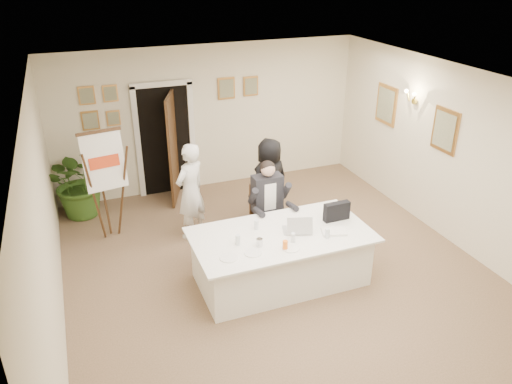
{
  "coord_description": "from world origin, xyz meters",
  "views": [
    {
      "loc": [
        -2.53,
        -5.55,
        4.27
      ],
      "look_at": [
        -0.15,
        0.6,
        1.12
      ],
      "focal_mm": 35.0,
      "sensor_mm": 36.0,
      "label": 1
    }
  ],
  "objects": [
    {
      "name": "wall_right",
      "position": [
        3.0,
        0.0,
        1.4
      ],
      "size": [
        0.1,
        7.0,
        2.8
      ],
      "primitive_type": "cube",
      "color": "beige",
      "rests_on": "floor"
    },
    {
      "name": "wall_sconce",
      "position": [
        2.9,
        1.2,
        2.1
      ],
      "size": [
        0.2,
        0.3,
        0.24
      ],
      "primitive_type": null,
      "color": "gold",
      "rests_on": "wall_right"
    },
    {
      "name": "wall_back",
      "position": [
        0.0,
        3.5,
        1.4
      ],
      "size": [
        6.0,
        0.1,
        2.8
      ],
      "primitive_type": "cube",
      "color": "beige",
      "rests_on": "floor"
    },
    {
      "name": "paper_stack",
      "position": [
        0.65,
        -0.33,
        0.79
      ],
      "size": [
        0.39,
        0.32,
        0.03
      ],
      "primitive_type": "cube",
      "rotation": [
        0.0,
        0.0,
        -0.31
      ],
      "color": "white",
      "rests_on": "conference_table"
    },
    {
      "name": "glass_b",
      "position": [
        0.0,
        -0.37,
        0.84
      ],
      "size": [
        0.07,
        0.07,
        0.14
      ],
      "primitive_type": "cylinder",
      "rotation": [
        0.0,
        0.0,
        -0.31
      ],
      "color": "silver",
      "rests_on": "conference_table"
    },
    {
      "name": "potted_palm",
      "position": [
        -2.53,
        3.06,
        0.66
      ],
      "size": [
        1.46,
        1.37,
        1.31
      ],
      "primitive_type": "imported",
      "rotation": [
        0.0,
        0.0,
        0.36
      ],
      "color": "#335B1E",
      "rests_on": "floor"
    },
    {
      "name": "conference_table",
      "position": [
        -0.05,
        -0.1,
        0.39
      ],
      "size": [
        2.49,
        1.33,
        0.78
      ],
      "color": "white",
      "rests_on": "floor"
    },
    {
      "name": "laptop",
      "position": [
        0.17,
        -0.09,
        0.91
      ],
      "size": [
        0.45,
        0.46,
        0.28
      ],
      "primitive_type": null,
      "rotation": [
        0.0,
        0.0,
        -0.31
      ],
      "color": "#B7BABC",
      "rests_on": "conference_table"
    },
    {
      "name": "pictures_back_wall",
      "position": [
        -0.8,
        3.47,
        1.85
      ],
      "size": [
        3.4,
        0.06,
        0.8
      ],
      "primitive_type": null,
      "color": "#C38A42",
      "rests_on": "wall_back"
    },
    {
      "name": "ceiling",
      "position": [
        0.0,
        0.0,
        2.8
      ],
      "size": [
        6.0,
        7.0,
        0.02
      ],
      "primitive_type": "cube",
      "color": "white",
      "rests_on": "wall_back"
    },
    {
      "name": "glass_a",
      "position": [
        -0.7,
        -0.15,
        0.84
      ],
      "size": [
        0.08,
        0.08,
        0.14
      ],
      "primitive_type": "cylinder",
      "rotation": [
        0.0,
        0.0,
        -0.3
      ],
      "color": "silver",
      "rests_on": "conference_table"
    },
    {
      "name": "plate_left",
      "position": [
        -0.92,
        -0.42,
        0.78
      ],
      "size": [
        0.29,
        0.29,
        0.01
      ],
      "primitive_type": "cylinder",
      "rotation": [
        0.0,
        0.0,
        0.27
      ],
      "color": "white",
      "rests_on": "conference_table"
    },
    {
      "name": "laptop_bag",
      "position": [
        0.86,
        -0.02,
        0.91
      ],
      "size": [
        0.39,
        0.11,
        0.27
      ],
      "primitive_type": "cube",
      "rotation": [
        0.0,
        0.0,
        0.02
      ],
      "color": "black",
      "rests_on": "conference_table"
    },
    {
      "name": "plate_mid",
      "position": [
        -0.59,
        -0.43,
        0.78
      ],
      "size": [
        0.26,
        0.26,
        0.01
      ],
      "primitive_type": "cylinder",
      "rotation": [
        0.0,
        0.0,
        0.16
      ],
      "color": "white",
      "rests_on": "conference_table"
    },
    {
      "name": "glass_c",
      "position": [
        0.49,
        -0.42,
        0.84
      ],
      "size": [
        0.08,
        0.08,
        0.14
      ],
      "primitive_type": "cylinder",
      "rotation": [
        0.0,
        0.0,
        0.2
      ],
      "color": "silver",
      "rests_on": "conference_table"
    },
    {
      "name": "oj_glass",
      "position": [
        -0.17,
        -0.49,
        0.84
      ],
      "size": [
        0.08,
        0.08,
        0.13
      ],
      "primitive_type": "cylinder",
      "rotation": [
        0.0,
        0.0,
        -0.23
      ],
      "color": "orange",
      "rests_on": "conference_table"
    },
    {
      "name": "standing_woman",
      "position": [
        0.5,
        1.65,
        0.75
      ],
      "size": [
        0.83,
        0.64,
        1.5
      ],
      "primitive_type": "imported",
      "rotation": [
        0.0,
        0.0,
        3.38
      ],
      "color": "black",
      "rests_on": "floor"
    },
    {
      "name": "glass_d",
      "position": [
        -0.33,
        0.14,
        0.84
      ],
      "size": [
        0.08,
        0.08,
        0.14
      ],
      "primitive_type": "cylinder",
      "rotation": [
        0.0,
        0.0,
        -0.14
      ],
      "color": "silver",
      "rests_on": "conference_table"
    },
    {
      "name": "doorway",
      "position": [
        -0.88,
        3.32,
        1.04
      ],
      "size": [
        1.14,
        0.86,
        2.2
      ],
      "color": "black",
      "rests_on": "floor"
    },
    {
      "name": "floor",
      "position": [
        0.0,
        0.0,
        0.0
      ],
      "size": [
        7.0,
        7.0,
        0.0
      ],
      "primitive_type": "plane",
      "color": "brown",
      "rests_on": "ground"
    },
    {
      "name": "seated_man",
      "position": [
        0.15,
        0.86,
        0.73
      ],
      "size": [
        0.78,
        0.81,
        1.47
      ],
      "primitive_type": null,
      "rotation": [
        0.0,
        0.0,
        0.26
      ],
      "color": "black",
      "rests_on": "floor"
    },
    {
      "name": "plate_near",
      "position": [
        -0.09,
        -0.49,
        0.78
      ],
      "size": [
        0.26,
        0.26,
        0.01
      ],
      "primitive_type": "cylinder",
      "rotation": [
        0.0,
        0.0,
        0.11
      ],
      "color": "white",
      "rests_on": "conference_table"
    },
    {
      "name": "steel_jug",
      "position": [
        -0.45,
        -0.29,
        0.83
      ],
      "size": [
        0.11,
        0.11,
        0.11
      ],
      "primitive_type": "cylinder",
      "rotation": [
        0.0,
        0.0,
        0.22
      ],
      "color": "silver",
      "rests_on": "conference_table"
    },
    {
      "name": "standing_man",
      "position": [
        -0.9,
        1.6,
        0.81
      ],
      "size": [
        0.71,
        0.65,
        1.63
      ],
      "primitive_type": "imported",
      "rotation": [
        0.0,
        0.0,
        3.72
      ],
      "color": "silver",
      "rests_on": "floor"
    },
    {
      "name": "wall_front",
      "position": [
        0.0,
        -3.5,
        1.4
      ],
      "size": [
        6.0,
        0.1,
        2.8
      ],
      "primitive_type": "cube",
      "color": "beige",
      "rests_on": "floor"
    },
    {
      "name": "flip_chart",
      "position": [
        -2.17,
        2.04,
        0.85
      ],
      "size": [
        0.66,
        0.46,
        1.84
      ],
      "color": "#372211",
      "rests_on": "floor"
    },
    {
      "name": "pictures_right_wall",
      "position": [
        2.97,
        1.2,
        1.75
      ],
      "size": [
        0.06,
        2.2,
        0.8
      ],
      "primitive_type": null,
      "color": "#C38A42",
      "rests_on": "wall_right"
    },
    {
      "name": "wall_left",
      "position": [
        -3.0,
        0.0,
        1.4
      ],
      "size": [
        0.1,
        7.0,
        2.8
      ],
      "primitive_type": "cube",
      "color": "beige",
      "rests_on": "floor"
    }
  ]
}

